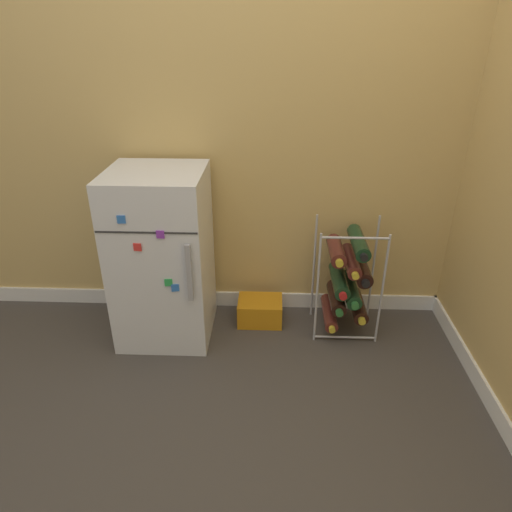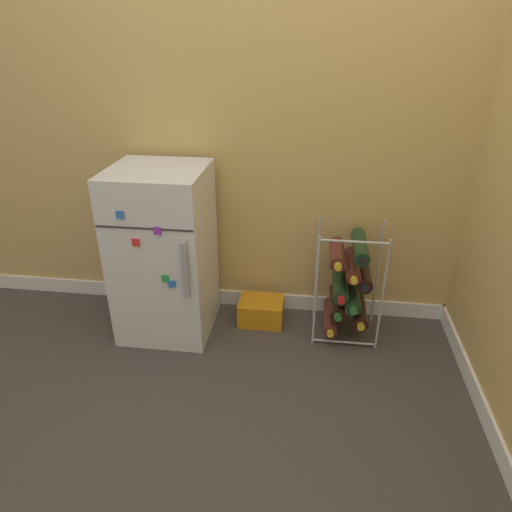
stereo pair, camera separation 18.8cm
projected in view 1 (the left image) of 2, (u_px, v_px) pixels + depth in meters
The scene contains 5 objects.
ground_plane at pixel (257, 382), 2.13m from camera, with size 14.00×14.00×0.00m, color #423D38.
wall_back at pixel (262, 84), 2.18m from camera, with size 7.04×0.07×2.50m.
mini_fridge at pixel (163, 257), 2.30m from camera, with size 0.46×0.48×0.89m.
wine_rack at pixel (347, 279), 2.38m from camera, with size 0.33×0.33×0.62m.
soda_box at pixel (260, 311), 2.54m from camera, with size 0.24×0.18×0.13m.
Camera 1 is at (0.06, -1.64, 1.49)m, focal length 32.00 mm.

